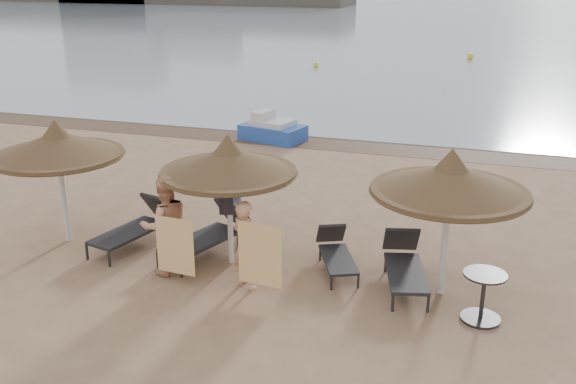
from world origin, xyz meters
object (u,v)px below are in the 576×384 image
Objects in this scene: palapa_right at (450,180)px; person_right at (245,238)px; lounger_far_right at (404,263)px; palapa_left at (57,145)px; person_left at (165,218)px; pedal_boat at (272,130)px; lounger_far_left at (137,225)px; side_table at (483,298)px; lounger_near_right at (336,252)px; lounger_near_left at (211,232)px; palapa_center at (228,162)px.

person_right is (-3.29, -0.78, -1.13)m from palapa_right.
palapa_left is at bearing 167.81° from lounger_far_right.
pedal_boat is (-1.20, 9.54, -0.74)m from person_left.
pedal_boat is at bearing 108.16° from lounger_far_right.
lounger_far_right is (5.39, -0.10, -0.02)m from lounger_far_left.
side_table is at bearing -5.02° from palapa_left.
lounger_far_left is 0.95× the size of pedal_boat.
palapa_right is 2.67m from lounger_near_right.
pedal_boat reaches higher than lounger_far_left.
person_left is (1.19, -1.00, 0.68)m from lounger_far_left.
person_right is at bearing -7.19° from lounger_far_left.
person_left reaches higher than person_right.
lounger_near_right is at bearing 156.02° from lounger_far_right.
palapa_left is 9.12m from pedal_boat.
lounger_far_right is 4.35m from person_left.
lounger_far_left is 4.09m from lounger_near_right.
person_left reaches higher than lounger_near_left.
lounger_near_left is 1.73m from person_right.
side_table is (8.20, -0.72, -1.65)m from palapa_left.
person_left reaches higher than pedal_boat.
palapa_left is 2.90m from person_left.
pedal_boat is (-4.10, 8.41, 0.02)m from lounger_near_right.
lounger_far_left is (-2.14, 0.25, -1.60)m from palapa_center.
side_table is 5.60m from person_left.
palapa_right reaches higher than palapa_left.
palapa_left is at bearing 174.98° from side_table.
palapa_right reaches higher than pedal_boat.
palapa_right is 5.01m from person_left.
palapa_left is 4.43m from person_right.
palapa_right is 1.18× the size of pedal_boat.
lounger_near_left is 5.27m from side_table.
palapa_right is at bearing 15.03° from lounger_near_left.
lounger_near_right is 0.89× the size of person_right.
palapa_center is (3.59, 0.05, -0.03)m from palapa_left.
lounger_near_left is 8.63m from pedal_boat.
pedal_boat is (-5.40, 8.64, -0.04)m from lounger_far_right.
person_left is 0.98× the size of pedal_boat.
palapa_center is at bearing 179.64° from person_left.
lounger_far_left is 1.12× the size of person_right.
lounger_far_left is at bearing 165.07° from lounger_far_right.
person_right reaches higher than lounger_near_left.
pedal_boat is at bearing 103.71° from palapa_center.
person_right is at bearing -53.26° from palapa_center.
palapa_center reaches higher than pedal_boat.
lounger_far_left reaches higher than lounger_near_right.
person_left is (-2.90, -1.13, 0.76)m from lounger_near_right.
person_right is (-1.33, -1.22, 0.62)m from lounger_near_right.
lounger_far_right is at bearing -34.15° from lounger_near_right.
lounger_far_left is at bearing 171.41° from side_table.
palapa_right is at bearing -0.06° from palapa_left.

